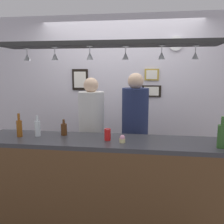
# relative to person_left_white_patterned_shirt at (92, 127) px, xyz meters

# --- Properties ---
(ground_plane) EXTENTS (8.00, 8.00, 0.00)m
(ground_plane) POSITION_rel_person_left_white_patterned_shirt_xyz_m (0.30, -0.29, -0.99)
(ground_plane) COLOR #4C4742
(back_wall) EXTENTS (4.40, 0.06, 2.60)m
(back_wall) POSITION_rel_person_left_white_patterned_shirt_xyz_m (0.30, 0.81, 0.31)
(back_wall) COLOR silver
(back_wall) RESTS_ON ground_plane
(bar_counter) EXTENTS (2.70, 0.55, 1.01)m
(bar_counter) POSITION_rel_person_left_white_patterned_shirt_xyz_m (0.30, -0.79, -0.31)
(bar_counter) COLOR #38383D
(bar_counter) RESTS_ON ground_plane
(overhead_glass_rack) EXTENTS (2.20, 0.36, 0.04)m
(overhead_glass_rack) POSITION_rel_person_left_white_patterned_shirt_xyz_m (0.30, -0.59, 1.00)
(overhead_glass_rack) COLOR black
(hanging_wineglass_far_left) EXTENTS (0.07, 0.07, 0.13)m
(hanging_wineglass_far_left) POSITION_rel_person_left_white_patterned_shirt_xyz_m (-0.58, -0.53, 0.89)
(hanging_wineglass_far_left) COLOR silver
(hanging_wineglass_far_left) RESTS_ON overhead_glass_rack
(hanging_wineglass_left) EXTENTS (0.07, 0.07, 0.13)m
(hanging_wineglass_left) POSITION_rel_person_left_white_patterned_shirt_xyz_m (-0.24, -0.60, 0.89)
(hanging_wineglass_left) COLOR silver
(hanging_wineglass_left) RESTS_ON overhead_glass_rack
(hanging_wineglass_center_left) EXTENTS (0.07, 0.07, 0.13)m
(hanging_wineglass_center_left) POSITION_rel_person_left_white_patterned_shirt_xyz_m (0.14, -0.64, 0.89)
(hanging_wineglass_center_left) COLOR silver
(hanging_wineglass_center_left) RESTS_ON overhead_glass_rack
(hanging_wineglass_center) EXTENTS (0.07, 0.07, 0.13)m
(hanging_wineglass_center) POSITION_rel_person_left_white_patterned_shirt_xyz_m (0.49, -0.58, 0.89)
(hanging_wineglass_center) COLOR silver
(hanging_wineglass_center) RESTS_ON overhead_glass_rack
(hanging_wineglass_center_right) EXTENTS (0.07, 0.07, 0.13)m
(hanging_wineglass_center_right) POSITION_rel_person_left_white_patterned_shirt_xyz_m (0.85, -0.59, 0.89)
(hanging_wineglass_center_right) COLOR silver
(hanging_wineglass_center_right) RESTS_ON overhead_glass_rack
(hanging_wineglass_right) EXTENTS (0.07, 0.07, 0.13)m
(hanging_wineglass_right) POSITION_rel_person_left_white_patterned_shirt_xyz_m (1.18, -0.54, 0.89)
(hanging_wineglass_right) COLOR silver
(hanging_wineglass_right) RESTS_ON overhead_glass_rack
(person_left_white_patterned_shirt) EXTENTS (0.34, 0.34, 1.64)m
(person_left_white_patterned_shirt) POSITION_rel_person_left_white_patterned_shirt_xyz_m (0.00, 0.00, 0.00)
(person_left_white_patterned_shirt) COLOR #2D334C
(person_left_white_patterned_shirt) RESTS_ON ground_plane
(person_middle_navy_shirt) EXTENTS (0.34, 0.34, 1.70)m
(person_middle_navy_shirt) POSITION_rel_person_left_white_patterned_shirt_xyz_m (0.58, 0.00, 0.04)
(person_middle_navy_shirt) COLOR #2D334C
(person_middle_navy_shirt) RESTS_ON ground_plane
(bottle_beer_brown_stubby) EXTENTS (0.07, 0.07, 0.18)m
(bottle_beer_brown_stubby) POSITION_rel_person_left_white_patterned_shirt_xyz_m (-0.20, -0.52, 0.09)
(bottle_beer_brown_stubby) COLOR #512D14
(bottle_beer_brown_stubby) RESTS_ON bar_counter
(bottle_champagne_green) EXTENTS (0.08, 0.08, 0.30)m
(bottle_champagne_green) POSITION_rel_person_left_white_patterned_shirt_xyz_m (1.41, -0.75, 0.14)
(bottle_champagne_green) COLOR #2D5623
(bottle_champagne_green) RESTS_ON bar_counter
(bottle_beer_amber_tall) EXTENTS (0.06, 0.06, 0.26)m
(bottle_beer_amber_tall) POSITION_rel_person_left_white_patterned_shirt_xyz_m (-0.66, -0.65, 0.12)
(bottle_beer_amber_tall) COLOR brown
(bottle_beer_amber_tall) RESTS_ON bar_counter
(bottle_soda_clear) EXTENTS (0.06, 0.06, 0.23)m
(bottle_soda_clear) POSITION_rel_person_left_white_patterned_shirt_xyz_m (-0.48, -0.60, 0.11)
(bottle_soda_clear) COLOR silver
(bottle_soda_clear) RESTS_ON bar_counter
(drink_can) EXTENTS (0.07, 0.07, 0.12)m
(drink_can) POSITION_rel_person_left_white_patterned_shirt_xyz_m (0.32, -0.65, 0.08)
(drink_can) COLOR red
(drink_can) RESTS_ON bar_counter
(cupcake) EXTENTS (0.06, 0.06, 0.08)m
(cupcake) POSITION_rel_person_left_white_patterned_shirt_xyz_m (0.48, -0.71, 0.06)
(cupcake) COLOR beige
(cupcake) RESTS_ON bar_counter
(picture_frame_upper_small) EXTENTS (0.22, 0.02, 0.18)m
(picture_frame_upper_small) POSITION_rel_person_left_white_patterned_shirt_xyz_m (0.79, 0.77, 0.68)
(picture_frame_upper_small) COLOR #B29338
(picture_frame_upper_small) RESTS_ON back_wall
(picture_frame_caricature) EXTENTS (0.26, 0.02, 0.34)m
(picture_frame_caricature) POSITION_rel_person_left_white_patterned_shirt_xyz_m (-0.36, 0.77, 0.60)
(picture_frame_caricature) COLOR black
(picture_frame_caricature) RESTS_ON back_wall
(picture_frame_lower_pair) EXTENTS (0.30, 0.02, 0.18)m
(picture_frame_lower_pair) POSITION_rel_person_left_white_patterned_shirt_xyz_m (0.79, 0.77, 0.43)
(picture_frame_lower_pair) COLOR black
(picture_frame_lower_pair) RESTS_ON back_wall
(wall_clock) EXTENTS (0.22, 0.03, 0.22)m
(wall_clock) POSITION_rel_person_left_white_patterned_shirt_xyz_m (1.14, 0.76, 1.15)
(wall_clock) COLOR white
(wall_clock) RESTS_ON back_wall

